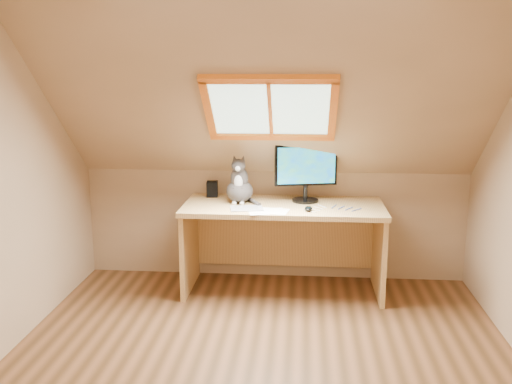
# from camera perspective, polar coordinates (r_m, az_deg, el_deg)

# --- Properties ---
(ground) EXTENTS (3.50, 3.50, 0.00)m
(ground) POSITION_cam_1_polar(r_m,az_deg,el_deg) (3.89, 0.34, -17.41)
(ground) COLOR brown
(ground) RESTS_ON ground
(room_shell) EXTENTS (3.52, 3.52, 2.41)m
(room_shell) POSITION_cam_1_polar(r_m,az_deg,el_deg) (3.32, 0.25, 3.67)
(room_shell) COLOR tan
(room_shell) RESTS_ON ground
(desk) EXTENTS (1.71, 0.75, 0.78)m
(desk) POSITION_cam_1_polar(r_m,az_deg,el_deg) (5.02, 2.78, -3.65)
(desk) COLOR tan
(desk) RESTS_ON ground
(monitor) EXTENTS (0.54, 0.23, 0.50)m
(monitor) POSITION_cam_1_polar(r_m,az_deg,el_deg) (4.94, 5.01, 2.29)
(monitor) COLOR black
(monitor) RESTS_ON desk
(cat) EXTENTS (0.23, 0.28, 0.43)m
(cat) POSITION_cam_1_polar(r_m,az_deg,el_deg) (4.92, -1.67, 0.66)
(cat) COLOR #423C3A
(cat) RESTS_ON desk
(desk_speaker) EXTENTS (0.11, 0.11, 0.14)m
(desk_speaker) POSITION_cam_1_polar(r_m,az_deg,el_deg) (5.18, -4.40, 0.30)
(desk_speaker) COLOR black
(desk_speaker) RESTS_ON desk
(graphics_tablet) EXTENTS (0.30, 0.24, 0.01)m
(graphics_tablet) POSITION_cam_1_polar(r_m,az_deg,el_deg) (4.72, -0.94, -1.66)
(graphics_tablet) COLOR #B2B2B7
(graphics_tablet) RESTS_ON desk
(mouse) EXTENTS (0.07, 0.12, 0.04)m
(mouse) POSITION_cam_1_polar(r_m,az_deg,el_deg) (4.68, 5.27, -1.67)
(mouse) COLOR black
(mouse) RESTS_ON desk
(papers) EXTENTS (0.33, 0.27, 0.00)m
(papers) POSITION_cam_1_polar(r_m,az_deg,el_deg) (4.64, 1.23, -1.96)
(papers) COLOR white
(papers) RESTS_ON desk
(cables) EXTENTS (0.51, 0.26, 0.01)m
(cables) POSITION_cam_1_polar(r_m,az_deg,el_deg) (4.78, 7.79, -1.63)
(cables) COLOR silver
(cables) RESTS_ON desk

